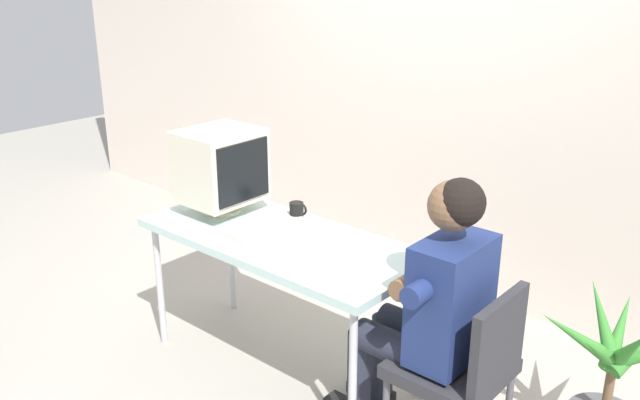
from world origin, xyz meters
The scene contains 9 objects.
ground_plane centered at (0.00, 0.00, 0.00)m, with size 12.00×12.00×0.00m, color #9E998E.
wall_back centered at (0.30, 1.40, 1.50)m, with size 8.00×0.10×3.00m, color beige.
desk centered at (0.00, 0.00, 0.70)m, with size 1.46×0.65×0.75m.
crt_monitor centered at (-0.46, 0.03, 1.01)m, with size 0.36×0.40×0.45m.
keyboard centered at (-0.11, 0.02, 0.77)m, with size 0.17×0.43×0.03m.
office_chair centered at (1.05, 0.00, 0.47)m, with size 0.44×0.44×0.82m.
person_seated centered at (0.87, 0.00, 0.69)m, with size 0.68×0.57×1.26m.
potted_plant centered at (1.52, 0.39, 0.32)m, with size 0.62×0.61×0.79m.
desk_mug centered at (-0.08, 0.21, 0.80)m, with size 0.07×0.08×0.10m.
Camera 1 is at (2.17, -2.21, 2.06)m, focal length 38.14 mm.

